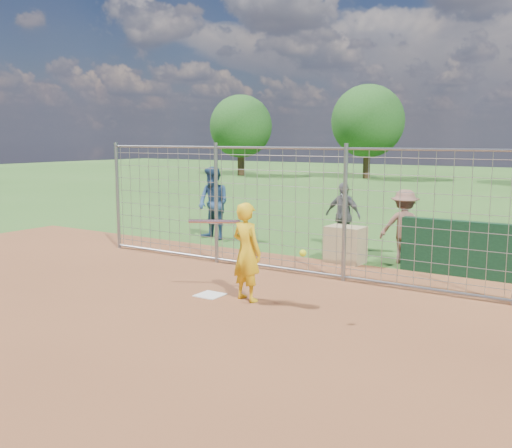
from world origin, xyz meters
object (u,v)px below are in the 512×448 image
Objects in this scene: bystander_a at (213,203)px; batter at (247,252)px; bystander_b at (343,215)px; equipment_bin at (345,245)px; bystander_c at (404,227)px.

batter is at bearing -36.32° from bystander_a.
bystander_b is 1.72m from equipment_bin.
batter is 0.85× the size of bystander_a.
batter is at bearing -76.43° from bystander_b.
bystander_a is 5.26m from bystander_c.
bystander_a is 1.19× the size of bystander_b.
bystander_c is 2.00× the size of equipment_bin.
bystander_b is 2.04× the size of equipment_bin.
bystander_b is (-0.58, 5.10, -0.01)m from batter.
batter is 4.44m from bystander_c.
bystander_b reaches higher than bystander_c.
equipment_bin is at bearing -79.53° from batter.
batter is 3.64m from equipment_bin.
bystander_c is at bearing 9.89° from bystander_a.
equipment_bin is (0.17, 3.61, -0.43)m from batter.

